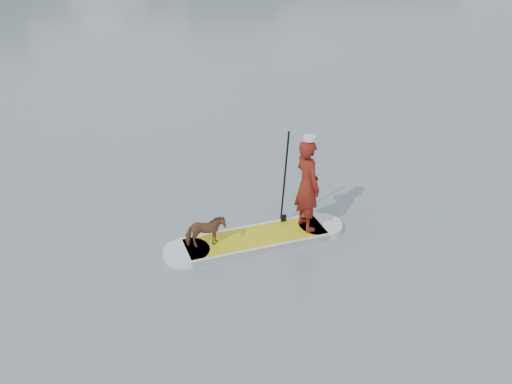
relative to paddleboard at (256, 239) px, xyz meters
name	(u,v)px	position (x,y,z in m)	size (l,w,h in m)	color
ground	(69,289)	(-3.19, -0.35, -0.06)	(140.00, 140.00, 0.00)	slate
paddleboard	(256,239)	(0.00, 0.00, 0.00)	(3.30, 0.86, 0.12)	#CDC813
paddler	(307,185)	(0.95, 0.02, 0.90)	(0.62, 0.40, 1.69)	maroon
white_cap	(310,138)	(0.95, 0.02, 1.78)	(0.22, 0.22, 0.07)	silver
dog	(206,232)	(-0.90, -0.02, 0.34)	(0.31, 0.67, 0.57)	brown
paddle	(284,189)	(0.64, 0.32, 0.74)	(0.10, 0.30, 2.00)	black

